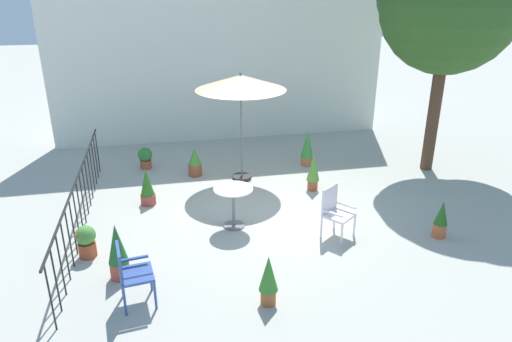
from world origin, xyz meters
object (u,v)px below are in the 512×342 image
object	(u,v)px
patio_chair_1	(335,209)
potted_plant_6	(86,240)
potted_plant_2	(307,148)
potted_plant_7	(195,162)
potted_plant_5	(441,219)
cafe_table_0	(233,200)
patio_umbrella_0	(241,84)
potted_plant_3	(118,251)
patio_chair_0	(130,271)
potted_plant_0	(268,278)
shade_tree	(451,4)
potted_plant_4	(147,188)
potted_plant_8	(313,171)
potted_plant_1	(145,157)

from	to	relation	value
patio_chair_1	potted_plant_6	distance (m)	4.21
potted_plant_2	potted_plant_7	bearing A→B (deg)	-177.65
patio_chair_1	potted_plant_5	world-z (taller)	patio_chair_1
cafe_table_0	potted_plant_2	xyz separation A→B (m)	(2.27, 2.74, -0.08)
patio_umbrella_0	potted_plant_3	bearing A→B (deg)	-126.15
cafe_table_0	potted_plant_7	bearing A→B (deg)	100.52
patio_chair_0	potted_plant_2	bearing A→B (deg)	49.29
potted_plant_2	potted_plant_5	size ratio (longest dim) A/B	1.30
patio_umbrella_0	potted_plant_7	world-z (taller)	patio_umbrella_0
potted_plant_0	potted_plant_2	xyz separation A→B (m)	(2.16, 5.05, 0.04)
shade_tree	potted_plant_0	xyz separation A→B (m)	(-4.99, -4.26, -3.36)
potted_plant_4	patio_chair_0	bearing A→B (deg)	-93.28
potted_plant_0	patio_umbrella_0	bearing A→B (deg)	84.50
patio_chair_0	potted_plant_5	world-z (taller)	patio_chair_0
potted_plant_8	potted_plant_6	bearing A→B (deg)	-158.15
potted_plant_1	potted_plant_6	size ratio (longest dim) A/B	0.95
patio_umbrella_0	potted_plant_8	distance (m)	2.42
potted_plant_5	potted_plant_7	distance (m)	5.47
potted_plant_2	potted_plant_5	world-z (taller)	potted_plant_2
potted_plant_3	cafe_table_0	bearing A→B (deg)	32.28
potted_plant_1	patio_chair_1	bearing A→B (deg)	-50.44
cafe_table_0	potted_plant_2	distance (m)	3.56
potted_plant_4	potted_plant_6	xyz separation A→B (m)	(-0.96, -1.80, -0.07)
shade_tree	potted_plant_8	bearing A→B (deg)	-167.87
potted_plant_4	potted_plant_8	distance (m)	3.50
shade_tree	potted_plant_2	world-z (taller)	shade_tree
patio_umbrella_0	potted_plant_4	size ratio (longest dim) A/B	3.22
shade_tree	potted_plant_1	size ratio (longest dim) A/B	10.00
potted_plant_1	potted_plant_7	world-z (taller)	potted_plant_7
patio_umbrella_0	potted_plant_6	distance (m)	4.50
patio_umbrella_0	patio_chair_0	xyz separation A→B (m)	(-2.28, -4.11, -1.66)
potted_plant_0	patio_chair_0	bearing A→B (deg)	168.32
shade_tree	potted_plant_5	world-z (taller)	shade_tree
potted_plant_1	potted_plant_2	bearing A→B (deg)	-8.59
potted_plant_1	potted_plant_7	bearing A→B (deg)	-31.70
shade_tree	patio_chair_1	size ratio (longest dim) A/B	5.74
potted_plant_3	potted_plant_4	distance (m)	2.55
potted_plant_8	potted_plant_7	bearing A→B (deg)	150.83
potted_plant_0	potted_plant_5	size ratio (longest dim) A/B	1.12
patio_umbrella_0	potted_plant_1	xyz separation A→B (m)	(-2.17, 1.14, -1.92)
shade_tree	potted_plant_4	size ratio (longest dim) A/B	6.90
potted_plant_2	potted_plant_1	bearing A→B (deg)	171.41
potted_plant_6	potted_plant_3	bearing A→B (deg)	-52.12
potted_plant_7	cafe_table_0	bearing A→B (deg)	-79.48
potted_plant_6	potted_plant_7	size ratio (longest dim) A/B	0.82
patio_umbrella_0	potted_plant_5	size ratio (longest dim) A/B	3.57
patio_chair_0	potted_plant_3	xyz separation A→B (m)	(-0.22, 0.69, -0.08)
patio_umbrella_0	potted_plant_8	world-z (taller)	patio_umbrella_0
potted_plant_0	potted_plant_5	xyz separation A→B (m)	(3.38, 1.19, -0.07)
shade_tree	potted_plant_3	size ratio (longest dim) A/B	5.77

